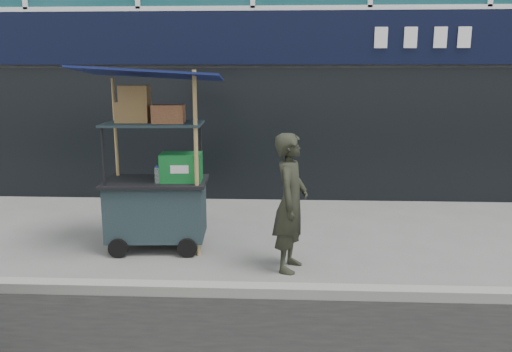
{
  "coord_description": "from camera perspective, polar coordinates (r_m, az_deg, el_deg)",
  "views": [
    {
      "loc": [
        0.49,
        -5.1,
        2.32
      ],
      "look_at": [
        0.18,
        1.2,
        1.01
      ],
      "focal_mm": 35.0,
      "sensor_mm": 36.0,
      "label": 1
    }
  ],
  "objects": [
    {
      "name": "ground",
      "position": [
        5.62,
        -2.52,
        -12.6
      ],
      "size": [
        80.0,
        80.0,
        0.0
      ],
      "primitive_type": "plane",
      "color": "slate",
      "rests_on": "ground"
    },
    {
      "name": "curb",
      "position": [
        5.42,
        -2.72,
        -12.89
      ],
      "size": [
        80.0,
        0.18,
        0.12
      ],
      "primitive_type": "cube",
      "color": "gray",
      "rests_on": "ground"
    },
    {
      "name": "vendor_cart",
      "position": [
        6.69,
        -11.22,
        -1.2
      ],
      "size": [
        1.85,
        1.36,
        2.4
      ],
      "rotation": [
        0.0,
        0.0,
        0.06
      ],
      "color": "#1C2A30",
      "rests_on": "ground"
    },
    {
      "name": "vendor_man",
      "position": [
        5.87,
        3.99,
        -3.06
      ],
      "size": [
        0.53,
        0.68,
        1.64
      ],
      "primitive_type": "imported",
      "rotation": [
        0.0,
        0.0,
        1.32
      ],
      "color": "#26281D",
      "rests_on": "ground"
    }
  ]
}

